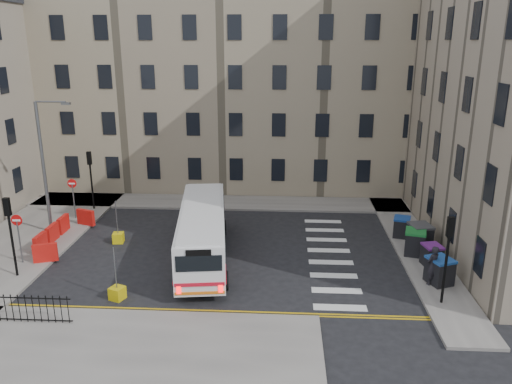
# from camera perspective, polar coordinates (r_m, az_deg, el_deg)

# --- Properties ---
(ground) EXTENTS (120.00, 120.00, 0.00)m
(ground) POSITION_cam_1_polar(r_m,az_deg,el_deg) (28.58, 0.29, -6.83)
(ground) COLOR black
(ground) RESTS_ON ground
(pavement_north) EXTENTS (36.00, 3.20, 0.15)m
(pavement_north) POSITION_cam_1_polar(r_m,az_deg,el_deg) (37.30, -8.23, -1.12)
(pavement_north) COLOR slate
(pavement_north) RESTS_ON ground
(pavement_east) EXTENTS (2.40, 26.00, 0.15)m
(pavement_east) POSITION_cam_1_polar(r_m,az_deg,el_deg) (33.10, 16.48, -4.02)
(pavement_east) COLOR slate
(pavement_east) RESTS_ON ground
(pavement_west) EXTENTS (6.00, 22.00, 0.15)m
(pavement_west) POSITION_cam_1_polar(r_m,az_deg,el_deg) (33.22, -24.58, -4.83)
(pavement_west) COLOR slate
(pavement_west) RESTS_ON ground
(pavement_sw) EXTENTS (20.00, 6.00, 0.15)m
(pavement_sw) POSITION_cam_1_polar(r_m,az_deg,el_deg) (21.47, -21.17, -16.53)
(pavement_sw) COLOR slate
(pavement_sw) RESTS_ON ground
(terrace_north) EXTENTS (38.30, 10.80, 17.20)m
(terrace_north) POSITION_cam_1_polar(r_m,az_deg,el_deg) (42.56, -8.21, 12.85)
(terrace_north) COLOR gray
(terrace_north) RESTS_ON ground
(traffic_light_east) EXTENTS (0.28, 0.22, 4.10)m
(traffic_light_east) POSITION_cam_1_polar(r_m,az_deg,el_deg) (23.49, 21.08, -5.86)
(traffic_light_east) COLOR black
(traffic_light_east) RESTS_ON pavement_east
(traffic_light_nw) EXTENTS (0.28, 0.22, 4.10)m
(traffic_light_nw) POSITION_cam_1_polar(r_m,az_deg,el_deg) (36.31, -18.39, 2.27)
(traffic_light_nw) COLOR black
(traffic_light_nw) RESTS_ON pavement_west
(traffic_light_sw) EXTENTS (0.28, 0.22, 4.10)m
(traffic_light_sw) POSITION_cam_1_polar(r_m,az_deg,el_deg) (27.27, -26.32, -3.38)
(traffic_light_sw) COLOR black
(traffic_light_sw) RESTS_ON pavement_west
(streetlamp) EXTENTS (0.50, 0.22, 8.14)m
(streetlamp) POSITION_cam_1_polar(r_m,az_deg,el_deg) (32.40, -23.13, 2.75)
(streetlamp) COLOR #595B5E
(streetlamp) RESTS_ON pavement_west
(no_entry_north) EXTENTS (0.60, 0.08, 3.00)m
(no_entry_north) POSITION_cam_1_polar(r_m,az_deg,el_deg) (34.93, -20.21, 0.18)
(no_entry_north) COLOR #595B5E
(no_entry_north) RESTS_ON pavement_west
(no_entry_south) EXTENTS (0.60, 0.08, 3.00)m
(no_entry_south) POSITION_cam_1_polar(r_m,az_deg,el_deg) (28.99, -25.56, -3.80)
(no_entry_south) COLOR #595B5E
(no_entry_south) RESTS_ON pavement_west
(roadworks_barriers) EXTENTS (1.66, 6.26, 1.00)m
(roadworks_barriers) POSITION_cam_1_polar(r_m,az_deg,el_deg) (31.65, -21.65, -4.40)
(roadworks_barriers) COLOR red
(roadworks_barriers) RESTS_ON pavement_west
(bus) EXTENTS (3.72, 10.56, 2.81)m
(bus) POSITION_cam_1_polar(r_m,az_deg,el_deg) (27.25, -6.12, -4.46)
(bus) COLOR silver
(bus) RESTS_ON ground
(wheelie_bin_a) EXTENTS (1.41, 1.49, 1.31)m
(wheelie_bin_a) POSITION_cam_1_polar(r_m,az_deg,el_deg) (26.08, 20.24, -8.42)
(wheelie_bin_a) COLOR black
(wheelie_bin_a) RESTS_ON pavement_east
(wheelie_bin_b) EXTENTS (1.09, 1.20, 1.14)m
(wheelie_bin_b) POSITION_cam_1_polar(r_m,az_deg,el_deg) (27.92, 19.45, -6.82)
(wheelie_bin_b) COLOR black
(wheelie_bin_b) RESTS_ON pavement_east
(wheelie_bin_c) EXTENTS (1.38, 1.49, 1.38)m
(wheelie_bin_c) POSITION_cam_1_polar(r_m,az_deg,el_deg) (29.03, 17.70, -5.47)
(wheelie_bin_c) COLOR black
(wheelie_bin_c) RESTS_ON pavement_east
(wheelie_bin_d) EXTENTS (1.36, 1.49, 1.43)m
(wheelie_bin_d) POSITION_cam_1_polar(r_m,az_deg,el_deg) (29.90, 18.21, -4.82)
(wheelie_bin_d) COLOR black
(wheelie_bin_d) RESTS_ON pavement_east
(wheelie_bin_e) EXTENTS (1.21, 1.30, 1.20)m
(wheelie_bin_e) POSITION_cam_1_polar(r_m,az_deg,el_deg) (31.38, 16.30, -3.84)
(wheelie_bin_e) COLOR black
(wheelie_bin_e) RESTS_ON pavement_east
(pedestrian) EXTENTS (0.86, 0.80, 1.97)m
(pedestrian) POSITION_cam_1_polar(r_m,az_deg,el_deg) (25.71, 19.55, -7.92)
(pedestrian) COLOR black
(pedestrian) RESTS_ON pavement_east
(bollard_yellow) EXTENTS (0.67, 0.67, 0.60)m
(bollard_yellow) POSITION_cam_1_polar(r_m,az_deg,el_deg) (30.81, -15.46, -5.07)
(bollard_yellow) COLOR #D5BE0B
(bollard_yellow) RESTS_ON ground
(bollard_chevron) EXTENTS (0.78, 0.78, 0.60)m
(bollard_chevron) POSITION_cam_1_polar(r_m,az_deg,el_deg) (24.42, -15.57, -11.08)
(bollard_chevron) COLOR gold
(bollard_chevron) RESTS_ON ground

